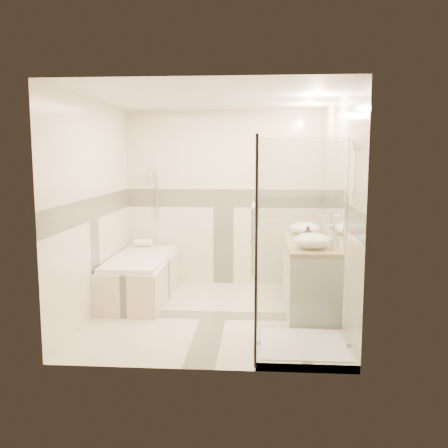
# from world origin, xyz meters

# --- Properties ---
(room) EXTENTS (2.82, 3.02, 2.52)m
(room) POSITION_xyz_m (0.06, 0.01, 1.26)
(room) COLOR #C4B49C
(room) RESTS_ON ground
(bathtub) EXTENTS (0.75, 1.70, 0.56)m
(bathtub) POSITION_xyz_m (-1.02, 0.65, 0.31)
(bathtub) COLOR beige
(bathtub) RESTS_ON ground
(vanity) EXTENTS (0.58, 1.62, 0.85)m
(vanity) POSITION_xyz_m (1.12, 0.30, 0.43)
(vanity) COLOR silver
(vanity) RESTS_ON ground
(shower_enclosure) EXTENTS (0.96, 0.93, 2.04)m
(shower_enclosure) POSITION_xyz_m (0.83, -0.97, 0.51)
(shower_enclosure) COLOR beige
(shower_enclosure) RESTS_ON ground
(vessel_sink_near) EXTENTS (0.40, 0.40, 0.16)m
(vessel_sink_near) POSITION_xyz_m (1.10, 0.80, 0.93)
(vessel_sink_near) COLOR white
(vessel_sink_near) RESTS_ON vanity
(vessel_sink_far) EXTENTS (0.42, 0.42, 0.17)m
(vessel_sink_far) POSITION_xyz_m (1.10, -0.18, 0.93)
(vessel_sink_far) COLOR white
(vessel_sink_far) RESTS_ON vanity
(faucet_near) EXTENTS (0.11, 0.03, 0.26)m
(faucet_near) POSITION_xyz_m (1.32, 0.80, 1.00)
(faucet_near) COLOR silver
(faucet_near) RESTS_ON vanity
(faucet_far) EXTENTS (0.11, 0.03, 0.27)m
(faucet_far) POSITION_xyz_m (1.32, -0.18, 1.00)
(faucet_far) COLOR silver
(faucet_far) RESTS_ON vanity
(amenity_bottle_a) EXTENTS (0.09, 0.09, 0.18)m
(amenity_bottle_a) POSITION_xyz_m (1.10, 0.22, 0.94)
(amenity_bottle_a) COLOR black
(amenity_bottle_a) RESTS_ON vanity
(amenity_bottle_b) EXTENTS (0.15, 0.15, 0.16)m
(amenity_bottle_b) POSITION_xyz_m (1.10, 0.39, 0.93)
(amenity_bottle_b) COLOR black
(amenity_bottle_b) RESTS_ON vanity
(folded_towels) EXTENTS (0.14, 0.22, 0.07)m
(folded_towels) POSITION_xyz_m (1.10, 0.95, 0.88)
(folded_towels) COLOR white
(folded_towels) RESTS_ON vanity
(rolled_towel) EXTENTS (0.24, 0.11, 0.11)m
(rolled_towel) POSITION_xyz_m (-1.14, 1.33, 0.62)
(rolled_towel) COLOR white
(rolled_towel) RESTS_ON bathtub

